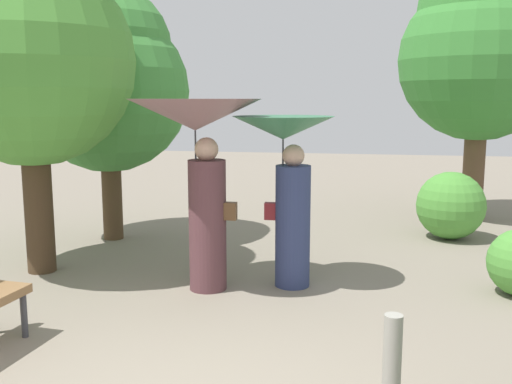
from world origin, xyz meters
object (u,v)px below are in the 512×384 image
person_left (199,144)px  path_marker_post (391,378)px  tree_near_left (29,43)px  tree_near_right (481,46)px  tree_mid_left (107,78)px  person_right (287,167)px

person_left → path_marker_post: size_ratio=2.59×
path_marker_post → person_left: bearing=126.9°
tree_near_left → path_marker_post: bearing=-35.3°
tree_near_right → tree_mid_left: size_ratio=1.22×
person_right → path_marker_post: size_ratio=2.36×
person_left → tree_mid_left: 3.03m
tree_near_right → path_marker_post: (-1.81, -7.52, -2.69)m
person_right → path_marker_post: bearing=-157.4°
person_right → tree_near_left: (-3.16, -0.01, 1.45)m
person_left → path_marker_post: (2.04, -2.71, -1.26)m
person_left → path_marker_post: bearing=-140.1°
person_right → tree_mid_left: (-2.99, 1.81, 1.09)m
tree_near_left → person_right: bearing=0.2°
person_left → person_right: size_ratio=1.10×
person_left → tree_mid_left: tree_mid_left is taller
tree_mid_left → tree_near_left: bearing=-95.3°
tree_mid_left → path_marker_post: size_ratio=4.62×
person_right → tree_near_right: size_ratio=0.42×
person_right → tree_near_left: size_ratio=0.46×
tree_mid_left → path_marker_post: tree_mid_left is taller
person_left → person_right: bearing=-70.2°
person_left → person_right: 1.05m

